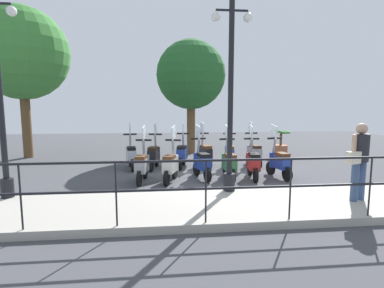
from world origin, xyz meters
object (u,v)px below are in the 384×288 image
scooter_far_0 (254,153)px  scooter_near_0 (279,162)px  scooter_near_3 (202,162)px  scooter_far_1 (230,153)px  scooter_far_3 (182,153)px  pedestrian_with_bag (359,156)px  potted_palm (281,145)px  scooter_near_2 (229,163)px  lamp_post_near (230,107)px  scooter_near_1 (253,162)px  scooter_near_4 (171,165)px  tree_large (22,54)px  scooter_far_5 (131,155)px  scooter_near_5 (142,165)px  tree_distant (191,75)px  scooter_far_2 (205,153)px  scooter_far_4 (154,155)px  lamp_post_far (1,107)px

scooter_far_0 → scooter_near_0: bearing=-177.9°
scooter_near_0 → scooter_near_3: 2.23m
scooter_far_1 → scooter_far_3: size_ratio=1.00×
pedestrian_with_bag → scooter_near_0: 2.74m
potted_palm → scooter_near_2: (-3.76, 3.05, 0.04)m
lamp_post_near → scooter_near_0: lamp_post_near is taller
scooter_near_1 → scooter_near_4: same height
scooter_near_1 → tree_large: bearing=66.8°
tree_large → scooter_far_5: size_ratio=3.82×
scooter_near_4 → scooter_near_5: same height
scooter_near_3 → scooter_far_0: same height
potted_palm → scooter_far_3: scooter_far_3 is taller
scooter_far_0 → scooter_far_1: same height
tree_distant → scooter_far_2: tree_distant is taller
scooter_far_0 → scooter_far_5: size_ratio=1.00×
scooter_near_1 → scooter_far_4: same height
scooter_near_3 → scooter_far_2: size_ratio=1.00×
scooter_near_1 → scooter_far_3: bearing=52.6°
scooter_far_3 → scooter_far_4: same height
scooter_far_2 → scooter_far_4: size_ratio=1.00×
scooter_near_3 → scooter_far_2: same height
scooter_near_5 → scooter_near_1: bearing=-81.2°
lamp_post_near → scooter_far_3: (3.37, 0.84, -1.58)m
lamp_post_far → scooter_far_3: size_ratio=2.80×
scooter_near_2 → scooter_far_3: (1.82, 1.19, 0.00)m
scooter_near_1 → scooter_far_2: 2.12m
lamp_post_far → scooter_near_4: 4.13m
scooter_far_0 → scooter_near_5: bearing=109.4°
lamp_post_near → tree_large: (5.99, 6.87, 2.01)m
scooter_far_3 → scooter_near_2: bearing=-134.4°
scooter_far_1 → potted_palm: bearing=-41.3°
scooter_far_5 → scooter_near_0: bearing=-121.0°
lamp_post_far → scooter_near_0: size_ratio=2.80×
scooter_near_0 → scooter_far_5: bearing=57.0°
scooter_far_1 → pedestrian_with_bag: bearing=-147.6°
scooter_near_5 → pedestrian_with_bag: bearing=-111.2°
scooter_far_2 → tree_large: bearing=58.0°
scooter_near_4 → scooter_far_2: bearing=-15.1°
lamp_post_near → tree_distant: bearing=2.1°
scooter_near_1 → scooter_near_2: bearing=99.4°
potted_palm → scooter_far_4: (-2.09, 5.18, 0.04)m
scooter_far_5 → lamp_post_near: bearing=-152.6°
potted_palm → scooter_far_0: 2.70m
scooter_far_3 → pedestrian_with_bag: bearing=-130.5°
tree_large → scooter_near_4: size_ratio=3.82×
scooter_near_2 → tree_distant: bearing=5.6°
scooter_far_5 → scooter_far_4: bearing=-106.3°
tree_distant → scooter_far_2: 4.18m
scooter_far_0 → scooter_far_3: (0.09, 2.46, 0.00)m
tree_large → scooter_near_1: size_ratio=3.82×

